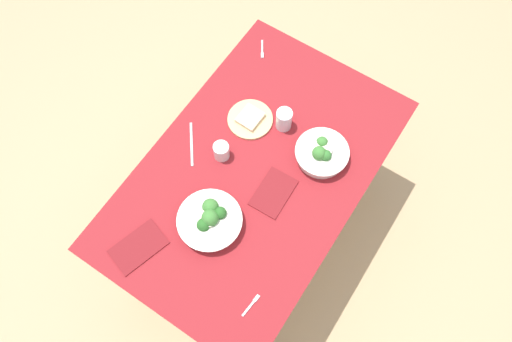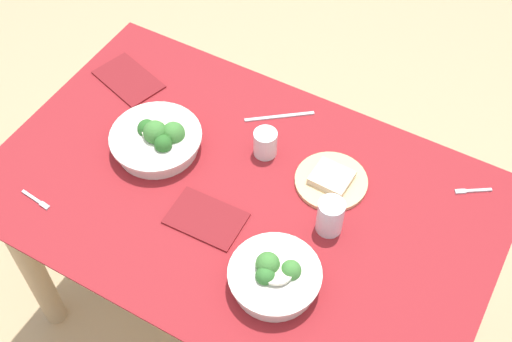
{
  "view_description": "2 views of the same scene",
  "coord_description": "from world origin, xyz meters",
  "px_view_note": "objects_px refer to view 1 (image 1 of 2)",
  "views": [
    {
      "loc": [
        -0.68,
        -0.46,
        2.57
      ],
      "look_at": [
        -0.01,
        -0.01,
        0.75
      ],
      "focal_mm": 35.59,
      "sensor_mm": 36.0,
      "label": 1
    },
    {
      "loc": [
        0.54,
        -0.87,
        2.1
      ],
      "look_at": [
        0.02,
        0.05,
        0.75
      ],
      "focal_mm": 46.85,
      "sensor_mm": 36.0,
      "label": 2
    }
  ],
  "objects_px": {
    "fork_by_near_bowl": "(262,50)",
    "table_knife_left": "(192,144)",
    "broccoli_bowl_near": "(322,153)",
    "napkin_folded_upper": "(138,247)",
    "water_glass_side": "(221,151)",
    "water_glass_center": "(284,119)",
    "fork_by_far_bowl": "(252,304)",
    "broccoli_bowl_far": "(210,220)",
    "napkin_folded_lower": "(273,193)",
    "bread_side_plate": "(250,119)"
  },
  "relations": [
    {
      "from": "fork_by_far_bowl",
      "to": "napkin_folded_lower",
      "type": "bearing_deg",
      "value": 27.86
    },
    {
      "from": "bread_side_plate",
      "to": "napkin_folded_upper",
      "type": "bearing_deg",
      "value": 176.0
    },
    {
      "from": "fork_by_near_bowl",
      "to": "table_knife_left",
      "type": "height_order",
      "value": "same"
    },
    {
      "from": "water_glass_center",
      "to": "napkin_folded_upper",
      "type": "relative_size",
      "value": 0.5
    },
    {
      "from": "broccoli_bowl_far",
      "to": "napkin_folded_upper",
      "type": "xyz_separation_m",
      "value": [
        -0.23,
        0.17,
        -0.03
      ]
    },
    {
      "from": "broccoli_bowl_near",
      "to": "water_glass_side",
      "type": "relative_size",
      "value": 2.82
    },
    {
      "from": "fork_by_near_bowl",
      "to": "water_glass_center",
      "type": "bearing_deg",
      "value": 12.44
    },
    {
      "from": "fork_by_far_bowl",
      "to": "fork_by_near_bowl",
      "type": "height_order",
      "value": "same"
    },
    {
      "from": "water_glass_center",
      "to": "water_glass_side",
      "type": "relative_size",
      "value": 1.3
    },
    {
      "from": "fork_by_far_bowl",
      "to": "napkin_folded_upper",
      "type": "xyz_separation_m",
      "value": [
        -0.06,
        0.47,
        0.0
      ]
    },
    {
      "from": "broccoli_bowl_near",
      "to": "bread_side_plate",
      "type": "xyz_separation_m",
      "value": [
        -0.01,
        0.34,
        -0.03
      ]
    },
    {
      "from": "fork_by_near_bowl",
      "to": "napkin_folded_upper",
      "type": "xyz_separation_m",
      "value": [
        -1.02,
        -0.11,
        0.0
      ]
    },
    {
      "from": "bread_side_plate",
      "to": "water_glass_center",
      "type": "xyz_separation_m",
      "value": [
        0.06,
        -0.13,
        0.04
      ]
    },
    {
      "from": "fork_by_near_bowl",
      "to": "broccoli_bowl_near",
      "type": "bearing_deg",
      "value": 23.51
    },
    {
      "from": "broccoli_bowl_near",
      "to": "table_knife_left",
      "type": "xyz_separation_m",
      "value": [
        -0.24,
        0.47,
        -0.03
      ]
    },
    {
      "from": "water_glass_side",
      "to": "bread_side_plate",
      "type": "bearing_deg",
      "value": -1.47
    },
    {
      "from": "fork_by_far_bowl",
      "to": "water_glass_side",
      "type": "bearing_deg",
      "value": 50.6
    },
    {
      "from": "table_knife_left",
      "to": "napkin_folded_upper",
      "type": "distance_m",
      "value": 0.47
    },
    {
      "from": "broccoli_bowl_far",
      "to": "napkin_folded_lower",
      "type": "relative_size",
      "value": 1.32
    },
    {
      "from": "fork_by_near_bowl",
      "to": "water_glass_side",
      "type": "bearing_deg",
      "value": -17.93
    },
    {
      "from": "broccoli_bowl_near",
      "to": "napkin_folded_upper",
      "type": "height_order",
      "value": "broccoli_bowl_near"
    },
    {
      "from": "water_glass_center",
      "to": "fork_by_far_bowl",
      "type": "relative_size",
      "value": 1.05
    },
    {
      "from": "fork_by_near_bowl",
      "to": "fork_by_far_bowl",
      "type": "bearing_deg",
      "value": -2.52
    },
    {
      "from": "water_glass_side",
      "to": "fork_by_near_bowl",
      "type": "relative_size",
      "value": 0.9
    },
    {
      "from": "fork_by_far_bowl",
      "to": "fork_by_near_bowl",
      "type": "bearing_deg",
      "value": 36.72
    },
    {
      "from": "fork_by_near_bowl",
      "to": "napkin_folded_upper",
      "type": "bearing_deg",
      "value": -27.67
    },
    {
      "from": "napkin_folded_lower",
      "to": "water_glass_center",
      "type": "bearing_deg",
      "value": 24.71
    },
    {
      "from": "table_knife_left",
      "to": "broccoli_bowl_near",
      "type": "bearing_deg",
      "value": 79.06
    },
    {
      "from": "bread_side_plate",
      "to": "fork_by_far_bowl",
      "type": "height_order",
      "value": "bread_side_plate"
    },
    {
      "from": "water_glass_side",
      "to": "broccoli_bowl_far",
      "type": "bearing_deg",
      "value": -153.7
    },
    {
      "from": "fork_by_far_bowl",
      "to": "fork_by_near_bowl",
      "type": "relative_size",
      "value": 1.11
    },
    {
      "from": "broccoli_bowl_near",
      "to": "table_knife_left",
      "type": "bearing_deg",
      "value": 116.93
    },
    {
      "from": "broccoli_bowl_near",
      "to": "bread_side_plate",
      "type": "height_order",
      "value": "broccoli_bowl_near"
    },
    {
      "from": "napkin_folded_upper",
      "to": "napkin_folded_lower",
      "type": "distance_m",
      "value": 0.56
    },
    {
      "from": "water_glass_center",
      "to": "napkin_folded_upper",
      "type": "distance_m",
      "value": 0.77
    },
    {
      "from": "water_glass_side",
      "to": "table_knife_left",
      "type": "distance_m",
      "value": 0.14
    },
    {
      "from": "fork_by_near_bowl",
      "to": "table_knife_left",
      "type": "relative_size",
      "value": 0.43
    },
    {
      "from": "broccoli_bowl_far",
      "to": "table_knife_left",
      "type": "relative_size",
      "value": 1.25
    },
    {
      "from": "broccoli_bowl_near",
      "to": "napkin_folded_lower",
      "type": "bearing_deg",
      "value": 162.05
    },
    {
      "from": "water_glass_center",
      "to": "water_glass_side",
      "type": "xyz_separation_m",
      "value": [
        -0.26,
        0.14,
        -0.01
      ]
    },
    {
      "from": "broccoli_bowl_near",
      "to": "napkin_folded_upper",
      "type": "bearing_deg",
      "value": 151.33
    },
    {
      "from": "bread_side_plate",
      "to": "napkin_folded_lower",
      "type": "bearing_deg",
      "value": -130.82
    },
    {
      "from": "fork_by_far_bowl",
      "to": "fork_by_near_bowl",
      "type": "xyz_separation_m",
      "value": [
        0.96,
        0.58,
        0.0
      ]
    },
    {
      "from": "fork_by_near_bowl",
      "to": "napkin_folded_lower",
      "type": "bearing_deg",
      "value": 3.12
    },
    {
      "from": "bread_side_plate",
      "to": "broccoli_bowl_far",
      "type": "bearing_deg",
      "value": -164.97
    },
    {
      "from": "broccoli_bowl_near",
      "to": "fork_by_far_bowl",
      "type": "xyz_separation_m",
      "value": [
        -0.64,
        -0.09,
        -0.03
      ]
    },
    {
      "from": "bread_side_plate",
      "to": "napkin_folded_upper",
      "type": "height_order",
      "value": "bread_side_plate"
    },
    {
      "from": "broccoli_bowl_far",
      "to": "table_knife_left",
      "type": "height_order",
      "value": "broccoli_bowl_far"
    },
    {
      "from": "bread_side_plate",
      "to": "fork_by_far_bowl",
      "type": "relative_size",
      "value": 2.01
    },
    {
      "from": "table_knife_left",
      "to": "napkin_folded_upper",
      "type": "relative_size",
      "value": 0.99
    }
  ]
}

